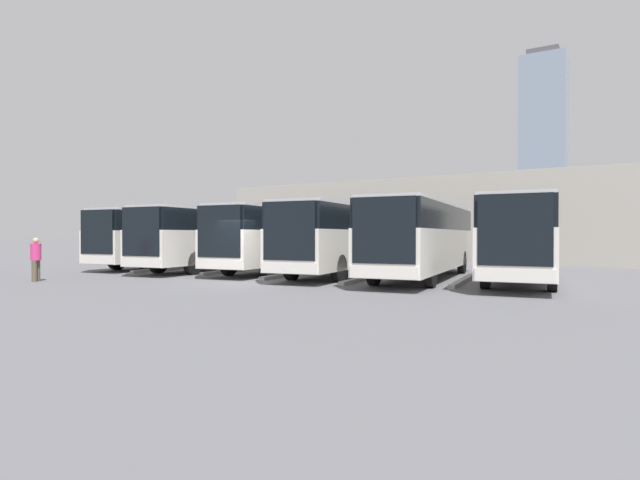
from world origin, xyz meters
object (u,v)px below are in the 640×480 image
object	(u,v)px
bus_0	(522,237)
pedestrian	(36,258)
bus_2	(347,237)
bus_5	(178,236)
bus_1	(424,237)
bus_4	(220,236)
bus_3	(286,236)

from	to	relation	value
bus_0	pedestrian	distance (m)	19.73
bus_2	pedestrian	world-z (taller)	bus_2
bus_2	bus_5	size ratio (longest dim) A/B	1.00
bus_2	pedestrian	xyz separation A→B (m)	(9.19, 9.52, -0.85)
bus_0	bus_2	size ratio (longest dim) A/B	1.00
bus_0	bus_5	world-z (taller)	same
pedestrian	bus_2	bearing A→B (deg)	107.08
pedestrian	bus_5	bearing A→B (deg)	164.47
bus_5	pedestrian	distance (m)	10.07
bus_1	bus_4	distance (m)	11.52
bus_2	bus_5	world-z (taller)	same
bus_2	bus_3	xyz separation A→B (m)	(3.84, -0.49, 0.00)
bus_1	bus_4	world-z (taller)	same
bus_5	pedestrian	bearing A→B (deg)	96.80
bus_0	bus_3	bearing A→B (deg)	-5.68
bus_0	bus_3	distance (m)	11.52
bus_4	bus_2	bearing A→B (deg)	175.59
bus_1	bus_4	xyz separation A→B (m)	(11.52, 0.07, 0.00)
bus_1	bus_3	xyz separation A→B (m)	(7.68, -0.71, 0.00)
bus_3	bus_2	bearing A→B (deg)	166.12
bus_3	bus_4	distance (m)	3.92
bus_2	bus_5	bearing A→B (deg)	-7.78
bus_1	bus_3	world-z (taller)	same
bus_0	bus_3	world-z (taller)	same
bus_3	pedestrian	distance (m)	11.39
bus_0	bus_4	size ratio (longest dim) A/B	1.00
bus_0	bus_4	world-z (taller)	same
bus_0	bus_5	distance (m)	19.20
bus_2	bus_5	distance (m)	11.52
bus_2	pedestrian	size ratio (longest dim) A/B	6.82
bus_1	pedestrian	xyz separation A→B (m)	(13.03, 9.30, -0.85)
bus_4	pedestrian	size ratio (longest dim) A/B	6.82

